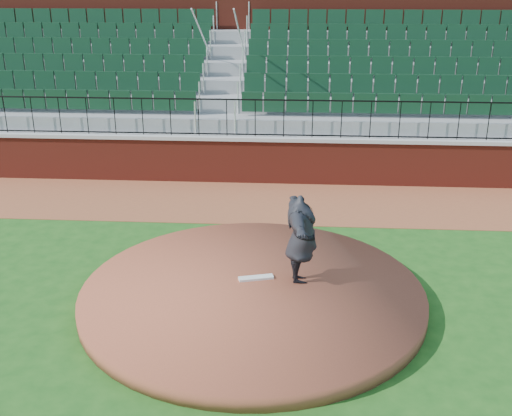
% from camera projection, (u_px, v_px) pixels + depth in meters
% --- Properties ---
extents(ground, '(90.00, 90.00, 0.00)m').
position_uv_depth(ground, '(250.00, 309.00, 10.46)').
color(ground, '#1C4E16').
rests_on(ground, ground).
extents(warning_track, '(34.00, 3.20, 0.01)m').
position_uv_depth(warning_track, '(266.00, 201.00, 15.49)').
color(warning_track, brown).
rests_on(warning_track, ground).
extents(field_wall, '(34.00, 0.35, 1.20)m').
position_uv_depth(field_wall, '(269.00, 161.00, 16.77)').
color(field_wall, maroon).
rests_on(field_wall, ground).
extents(wall_cap, '(34.00, 0.45, 0.10)m').
position_uv_depth(wall_cap, '(269.00, 138.00, 16.54)').
color(wall_cap, '#B7B7B7').
rests_on(wall_cap, field_wall).
extents(wall_railing, '(34.00, 0.05, 1.00)m').
position_uv_depth(wall_railing, '(269.00, 118.00, 16.35)').
color(wall_railing, black).
rests_on(wall_railing, wall_cap).
extents(seating_stands, '(34.00, 5.10, 4.60)m').
position_uv_depth(seating_stands, '(274.00, 83.00, 18.71)').
color(seating_stands, gray).
rests_on(seating_stands, ground).
extents(concourse_wall, '(34.00, 0.50, 5.50)m').
position_uv_depth(concourse_wall, '(277.00, 57.00, 21.16)').
color(concourse_wall, maroon).
rests_on(concourse_wall, ground).
extents(pitchers_mound, '(6.02, 6.02, 0.25)m').
position_uv_depth(pitchers_mound, '(252.00, 294.00, 10.71)').
color(pitchers_mound, brown).
rests_on(pitchers_mound, ground).
extents(pitching_rubber, '(0.65, 0.32, 0.04)m').
position_uv_depth(pitching_rubber, '(256.00, 278.00, 10.96)').
color(pitching_rubber, white).
rests_on(pitching_rubber, pitchers_mound).
extents(pitcher, '(0.70, 2.05, 1.64)m').
position_uv_depth(pitcher, '(301.00, 239.00, 10.61)').
color(pitcher, black).
rests_on(pitcher, pitchers_mound).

